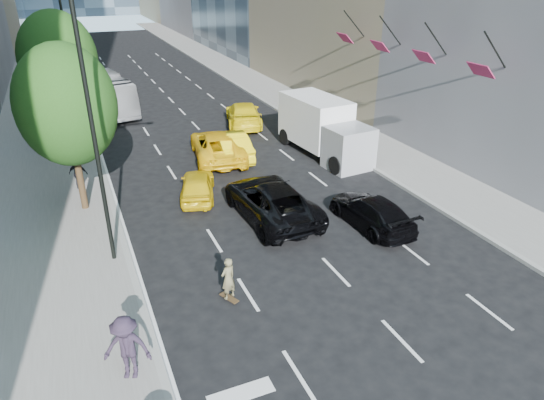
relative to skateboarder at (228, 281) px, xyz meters
name	(u,v)px	position (x,y,z in m)	size (l,w,h in m)	color
ground	(312,278)	(3.20, 0.04, -0.78)	(160.00, 160.00, 0.00)	black
sidewalk_left	(43,105)	(-5.80, 30.04, -0.70)	(6.00, 120.00, 0.15)	slate
sidewalk_right	(260,85)	(13.20, 30.04, -0.70)	(4.00, 120.00, 0.15)	slate
lamp_near	(96,114)	(-3.12, 4.04, 5.04)	(2.13, 0.22, 10.00)	black
lamp_far	(70,43)	(-3.12, 22.04, 5.04)	(2.13, 0.22, 10.00)	black
tree_near	(66,106)	(-4.00, 9.04, 4.19)	(4.20, 4.20, 7.46)	#322113
tree_mid	(58,59)	(-4.00, 19.04, 4.54)	(4.50, 4.50, 7.99)	#322113
tree_far	(56,43)	(-4.00, 32.04, 3.85)	(3.90, 3.90, 6.92)	#322113
traffic_signal	(63,36)	(-3.20, 40.04, 3.46)	(2.48, 0.53, 5.20)	black
facade_flags	(403,47)	(13.84, 10.04, 5.41)	(1.85, 13.30, 2.05)	black
skateboarder	(228,281)	(0.00, 0.00, 0.00)	(0.57, 0.37, 1.55)	brown
black_sedan_lincoln	(271,200)	(3.70, 5.04, 0.06)	(2.79, 6.06, 1.68)	black
black_sedan_mercedes	(371,211)	(7.40, 2.60, -0.10)	(1.91, 4.69, 1.36)	black
taxi_a	(197,185)	(1.20, 8.34, -0.11)	(1.58, 3.93, 1.34)	yellow
taxi_b	(229,145)	(4.40, 12.97, 0.04)	(1.72, 4.94, 1.63)	yellow
taxi_c	(218,146)	(3.70, 13.04, 0.05)	(2.74, 5.95, 1.65)	yellow
taxi_d	(243,114)	(7.40, 18.74, 0.04)	(2.29, 5.63, 1.63)	yellow
city_bus	(98,90)	(-1.60, 27.22, 0.78)	(2.62, 11.18, 3.11)	#B2B4B8
box_truck	(323,127)	(9.75, 11.35, 0.89)	(3.10, 7.07, 3.29)	white
pedestrian_b	(78,174)	(-4.05, 11.45, 0.17)	(0.93, 0.39, 1.59)	black
pedestrian_c	(127,348)	(-3.60, -2.31, 0.36)	(1.27, 0.73, 1.97)	#291F2F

